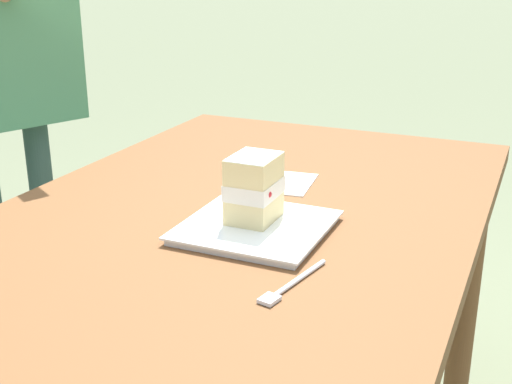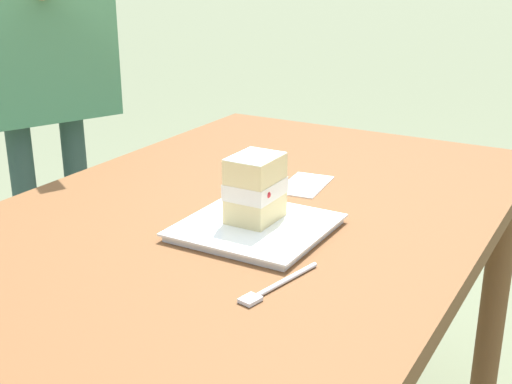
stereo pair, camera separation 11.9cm
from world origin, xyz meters
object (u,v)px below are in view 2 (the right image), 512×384
at_px(diner_person, 35,31).
at_px(dessert_plate, 256,228).
at_px(dessert_fork, 276,286).
at_px(patio_table, 244,258).
at_px(cake_slice, 255,188).
at_px(paper_napkin, 305,185).

bearing_deg(diner_person, dessert_plate, -113.18).
bearing_deg(dessert_fork, patio_table, 39.26).
height_order(dessert_plate, cake_slice, cake_slice).
bearing_deg(patio_table, cake_slice, -135.71).
xyz_separation_m(dessert_plate, diner_person, (0.41, 0.96, 0.26)).
distance_m(patio_table, diner_person, 1.01).
bearing_deg(patio_table, diner_person, 69.74).
height_order(cake_slice, paper_napkin, cake_slice).
bearing_deg(patio_table, dessert_plate, -137.78).
distance_m(dessert_plate, cake_slice, 0.07).
distance_m(patio_table, dessert_plate, 0.16).
distance_m(dessert_plate, paper_napkin, 0.28).
bearing_deg(dessert_fork, paper_napkin, 20.73).
bearing_deg(paper_napkin, diner_person, 81.64).
xyz_separation_m(dessert_plate, cake_slice, (0.02, 0.01, 0.07)).
bearing_deg(paper_napkin, dessert_plate, -172.55).
distance_m(patio_table, dessert_fork, 0.35).
xyz_separation_m(dessert_plate, paper_napkin, (0.27, 0.04, -0.01)).
bearing_deg(paper_napkin, patio_table, 167.71).
height_order(dessert_fork, paper_napkin, dessert_fork).
bearing_deg(dessert_plate, cake_slice, 33.02).
height_order(patio_table, dessert_fork, dessert_fork).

